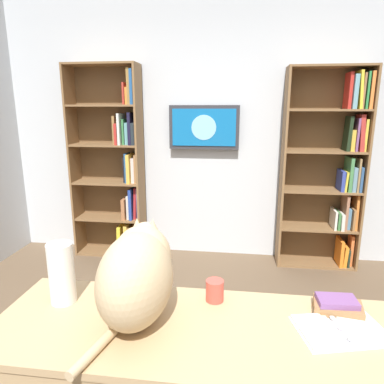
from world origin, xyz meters
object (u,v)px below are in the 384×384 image
Objects in this scene: desk at (197,356)px; cat at (138,272)px; desk_book_stack at (337,306)px; bookshelf_left at (332,169)px; wall_mounted_tv at (204,127)px; paper_towel_roll at (62,273)px; coffee_mug at (215,291)px; open_binder at (341,330)px; bookshelf_right at (116,168)px.

cat is (0.24, -0.06, 0.31)m from desk.
cat is 0.84m from desk_book_stack.
bookshelf_left is 3.49× the size of cat.
cat is 2.71× the size of desk_book_stack.
bookshelf_left is 1.35m from wall_mounted_tv.
cat is at bearing 9.68° from desk_book_stack.
paper_towel_roll is at bearing 53.37° from bookshelf_left.
cat is 0.38m from paper_towel_roll.
cat is at bearing 60.56° from bookshelf_left.
cat reaches higher than coffee_mug.
paper_towel_roll reaches higher than open_binder.
cat is (1.31, 2.32, -0.04)m from bookshelf_left.
coffee_mug is 0.46× the size of desk_book_stack.
cat reaches higher than paper_towel_roll.
desk_book_stack is at bearing -160.75° from desk.
open_binder is (-0.55, -0.06, 0.12)m from desk.
desk_book_stack is at bearing 77.12° from bookshelf_left.
bookshelf_right is 2.89m from open_binder.
desk_book_stack reaches higher than desk.
wall_mounted_tv is (1.29, -0.08, 0.39)m from bookshelf_left.
desk is at bearing 19.25° from desk_book_stack.
bookshelf_right reaches higher than wall_mounted_tv.
paper_towel_roll is (0.36, -0.07, -0.06)m from cat.
open_binder reaches higher than desk.
coffee_mug is at bearing -17.94° from open_binder.
bookshelf_left is 2.67m from cat.
bookshelf_right is at bearing -76.30° from paper_towel_roll.
cat is 0.37m from coffee_mug.
cat is at bearing 0.35° from open_binder.
desk is 0.67m from paper_towel_roll.
bookshelf_left is at bearing -179.99° from bookshelf_right.
open_binder is at bearing 82.30° from desk_book_stack.
open_binder is (-0.77, 2.40, -0.63)m from wall_mounted_tv.
open_binder is 0.14m from desk_book_stack.
paper_towel_roll is (1.68, 2.26, -0.11)m from bookshelf_left.
bookshelf_right reaches higher than desk.
coffee_mug is (-0.28, 2.24, -0.59)m from wall_mounted_tv.
coffee_mug is at bearing -2.98° from desk_book_stack.
paper_towel_roll is at bearing 3.36° from desk_book_stack.
wall_mounted_tv reaches higher than desk.
open_binder is 1.78× the size of desk_book_stack.
open_binder is at bearing -179.65° from cat.
bookshelf_right is 2.32m from paper_towel_roll.
desk is at bearing 6.70° from open_binder.
desk is at bearing 95.13° from wall_mounted_tv.
wall_mounted_tv is at bearing -70.83° from desk_book_stack.
wall_mounted_tv reaches higher than open_binder.
coffee_mug is at bearing -171.78° from paper_towel_roll.
desk is at bearing 166.29° from cat.
desk is at bearing 115.92° from bookshelf_right.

